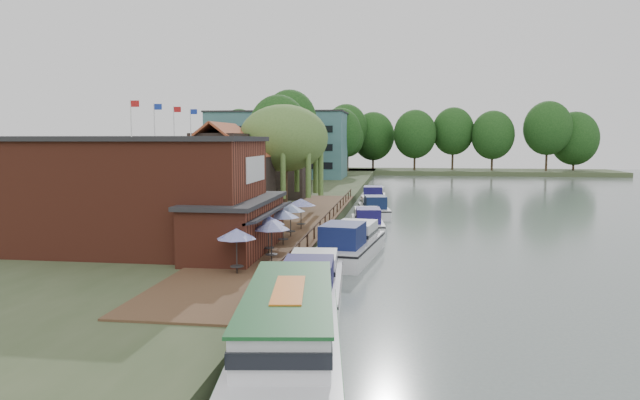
{
  "coord_description": "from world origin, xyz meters",
  "views": [
    {
      "loc": [
        0.57,
        -35.17,
        8.05
      ],
      "look_at": [
        -6.0,
        12.0,
        3.0
      ],
      "focal_mm": 32.0,
      "sensor_mm": 36.0,
      "label": 1
    }
  ],
  "objects_px": {
    "hotel_block": "(278,145)",
    "umbrella_0": "(237,251)",
    "cottage_a": "(223,171)",
    "cruiser_2": "(367,218)",
    "willow": "(284,159)",
    "tour_boat": "(288,334)",
    "cruiser_1": "(350,239)",
    "cruiser_3": "(374,205)",
    "pub": "(167,194)",
    "cruiser_4": "(373,195)",
    "umbrella_3": "(283,227)",
    "umbrella_2": "(268,235)",
    "cottage_b": "(225,166)",
    "umbrella_5": "(301,214)",
    "cottage_c": "(279,163)",
    "swan": "(321,339)",
    "umbrella_1": "(271,240)",
    "umbrella_4": "(291,220)",
    "cruiser_0": "(311,277)"
  },
  "relations": [
    {
      "from": "cottage_b",
      "to": "cruiser_1",
      "type": "xyz_separation_m",
      "value": [
        15.32,
        -21.07,
        -3.91
      ]
    },
    {
      "from": "hotel_block",
      "to": "cottage_a",
      "type": "relative_size",
      "value": 2.95
    },
    {
      "from": "umbrella_0",
      "to": "cruiser_1",
      "type": "bearing_deg",
      "value": 62.56
    },
    {
      "from": "umbrella_3",
      "to": "cruiser_3",
      "type": "distance_m",
      "value": 24.03
    },
    {
      "from": "willow",
      "to": "cottage_c",
      "type": "bearing_deg",
      "value": 104.04
    },
    {
      "from": "umbrella_2",
      "to": "umbrella_3",
      "type": "relative_size",
      "value": 1.0
    },
    {
      "from": "cottage_a",
      "to": "willow",
      "type": "bearing_deg",
      "value": 48.01
    },
    {
      "from": "umbrella_1",
      "to": "cruiser_0",
      "type": "height_order",
      "value": "umbrella_1"
    },
    {
      "from": "cruiser_4",
      "to": "tour_boat",
      "type": "xyz_separation_m",
      "value": [
        -0.58,
        -52.24,
        0.21
      ]
    },
    {
      "from": "hotel_block",
      "to": "umbrella_0",
      "type": "height_order",
      "value": "hotel_block"
    },
    {
      "from": "cruiser_1",
      "to": "cruiser_3",
      "type": "xyz_separation_m",
      "value": [
        0.61,
        22.05,
        -0.18
      ]
    },
    {
      "from": "cruiser_1",
      "to": "hotel_block",
      "type": "bearing_deg",
      "value": 114.14
    },
    {
      "from": "willow",
      "to": "cruiser_4",
      "type": "xyz_separation_m",
      "value": [
        7.94,
        16.65,
        -4.99
      ]
    },
    {
      "from": "willow",
      "to": "umbrella_4",
      "type": "height_order",
      "value": "willow"
    },
    {
      "from": "pub",
      "to": "cottage_c",
      "type": "height_order",
      "value": "cottage_c"
    },
    {
      "from": "cottage_c",
      "to": "swan",
      "type": "relative_size",
      "value": 19.32
    },
    {
      "from": "willow",
      "to": "umbrella_0",
      "type": "height_order",
      "value": "willow"
    },
    {
      "from": "cottage_a",
      "to": "umbrella_1",
      "type": "xyz_separation_m",
      "value": [
        8.35,
        -17.57,
        -2.96
      ]
    },
    {
      "from": "willow",
      "to": "cruiser_0",
      "type": "xyz_separation_m",
      "value": [
        6.8,
        -26.68,
        -4.97
      ]
    },
    {
      "from": "umbrella_1",
      "to": "umbrella_0",
      "type": "bearing_deg",
      "value": -108.59
    },
    {
      "from": "umbrella_1",
      "to": "cruiser_3",
      "type": "relative_size",
      "value": 0.25
    },
    {
      "from": "hotel_block",
      "to": "umbrella_1",
      "type": "bearing_deg",
      "value": -78.22
    },
    {
      "from": "cottage_a",
      "to": "cruiser_1",
      "type": "relative_size",
      "value": 0.79
    },
    {
      "from": "willow",
      "to": "tour_boat",
      "type": "xyz_separation_m",
      "value": [
        7.36,
        -35.59,
        -4.78
      ]
    },
    {
      "from": "umbrella_0",
      "to": "cruiser_3",
      "type": "xyz_separation_m",
      "value": [
        5.69,
        31.84,
        -1.13
      ]
    },
    {
      "from": "cruiser_2",
      "to": "tour_boat",
      "type": "distance_m",
      "value": 31.54
    },
    {
      "from": "cruiser_0",
      "to": "cruiser_2",
      "type": "height_order",
      "value": "cruiser_0"
    },
    {
      "from": "cottage_a",
      "to": "umbrella_3",
      "type": "height_order",
      "value": "cottage_a"
    },
    {
      "from": "cruiser_2",
      "to": "umbrella_5",
      "type": "bearing_deg",
      "value": -132.67
    },
    {
      "from": "cottage_a",
      "to": "umbrella_5",
      "type": "height_order",
      "value": "cottage_a"
    },
    {
      "from": "cottage_a",
      "to": "umbrella_2",
      "type": "relative_size",
      "value": 3.62
    },
    {
      "from": "willow",
      "to": "umbrella_3",
      "type": "height_order",
      "value": "willow"
    },
    {
      "from": "cottage_a",
      "to": "cruiser_2",
      "type": "height_order",
      "value": "cottage_a"
    },
    {
      "from": "cottage_b",
      "to": "cruiser_2",
      "type": "xyz_separation_m",
      "value": [
        15.83,
        -9.07,
        -4.14
      ]
    },
    {
      "from": "cruiser_3",
      "to": "tour_boat",
      "type": "relative_size",
      "value": 0.73
    },
    {
      "from": "umbrella_0",
      "to": "tour_boat",
      "type": "bearing_deg",
      "value": -64.6
    },
    {
      "from": "cruiser_2",
      "to": "umbrella_1",
      "type": "bearing_deg",
      "value": -109.59
    },
    {
      "from": "cruiser_1",
      "to": "cruiser_2",
      "type": "xyz_separation_m",
      "value": [
        0.5,
        12.0,
        -0.23
      ]
    },
    {
      "from": "umbrella_0",
      "to": "umbrella_4",
      "type": "relative_size",
      "value": 1.0
    },
    {
      "from": "cruiser_2",
      "to": "cruiser_3",
      "type": "bearing_deg",
      "value": 83.39
    },
    {
      "from": "pub",
      "to": "umbrella_0",
      "type": "bearing_deg",
      "value": -43.17
    },
    {
      "from": "cottage_c",
      "to": "cruiser_4",
      "type": "height_order",
      "value": "cottage_c"
    },
    {
      "from": "cruiser_1",
      "to": "willow",
      "type": "bearing_deg",
      "value": 124.03
    },
    {
      "from": "cruiser_2",
      "to": "cruiser_3",
      "type": "relative_size",
      "value": 0.97
    },
    {
      "from": "cruiser_4",
      "to": "tour_boat",
      "type": "height_order",
      "value": "tour_boat"
    },
    {
      "from": "umbrella_2",
      "to": "umbrella_4",
      "type": "relative_size",
      "value": 1.0
    },
    {
      "from": "hotel_block",
      "to": "cottage_b",
      "type": "height_order",
      "value": "hotel_block"
    },
    {
      "from": "swan",
      "to": "umbrella_1",
      "type": "bearing_deg",
      "value": 112.96
    },
    {
      "from": "cruiser_0",
      "to": "tour_boat",
      "type": "relative_size",
      "value": 0.78
    },
    {
      "from": "pub",
      "to": "umbrella_2",
      "type": "height_order",
      "value": "pub"
    }
  ]
}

